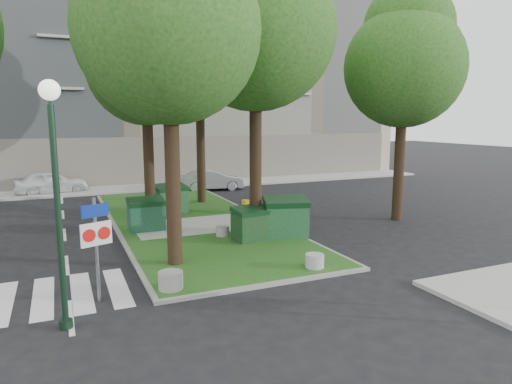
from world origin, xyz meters
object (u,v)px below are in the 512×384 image
dumpster_d (286,217)px  car_white (52,182)px  dumpster_a (146,214)px  litter_bin (246,207)px  car_silver (212,180)px  tree_street_right (405,56)px  tree_median_far (200,38)px  tree_median_near_right (257,14)px  bollard_right (315,261)px  dumpster_b (170,199)px  tree_median_near_left (171,13)px  dumpster_c (252,224)px  bollard_left (171,280)px  bollard_mid (222,231)px  traffic_sign_pole (96,236)px  street_lamp (56,177)px  tree_median_mid (147,55)px

dumpster_d → car_white: 16.65m
dumpster_a → litter_bin: size_ratio=2.24×
car_silver → tree_street_right: bearing=-149.7°
tree_median_far → dumpster_d: size_ratio=6.45×
tree_street_right → dumpster_d: bearing=-170.3°
tree_median_near_right → litter_bin: size_ratio=18.59×
tree_median_far → bollard_right: tree_median_far is taller
dumpster_b → dumpster_d: bearing=-74.4°
tree_median_near_right → tree_median_near_left: bearing=-150.3°
dumpster_c → bollard_right: bearing=-90.4°
tree_street_right → tree_median_far: bearing=134.2°
tree_median_near_right → bollard_left: size_ratio=18.19×
tree_median_far → litter_bin: 8.74m
bollard_mid → traffic_sign_pole: size_ratio=0.19×
dumpster_c → street_lamp: size_ratio=0.27×
bollard_mid → dumpster_b: bearing=99.5°
litter_bin → bollard_right: bearing=-97.6°
litter_bin → traffic_sign_pole: (-7.02, -7.72, 1.23)m
dumpster_d → bollard_left: size_ratio=2.93×
dumpster_a → bollard_right: (3.68, -6.52, -0.42)m
tree_median_far → street_lamp: bearing=-118.6°
tree_median_mid → tree_median_far: 4.59m
litter_bin → street_lamp: size_ratio=0.12×
car_silver → street_lamp: bearing=158.6°
street_lamp → traffic_sign_pole: 2.18m
tree_median_far → bollard_mid: (-1.41, -7.06, -8.02)m
tree_median_near_right → dumpster_b: 9.18m
tree_median_mid → tree_street_right: (10.00, -4.00, 0.00)m
street_lamp → dumpster_c: bearing=36.5°
dumpster_c → litter_bin: 4.61m
tree_median_near_right → bollard_left: tree_median_near_right is taller
car_white → bollard_right: bearing=-165.4°
tree_median_mid → dumpster_c: size_ratio=7.07×
car_white → dumpster_a: bearing=-170.3°
tree_median_near_right → bollard_mid: bearing=160.0°
tree_street_right → traffic_sign_pole: bearing=-161.3°
dumpster_a → litter_bin: dumpster_a is taller
bollard_mid → bollard_left: bearing=-123.5°
dumpster_c → bollard_left: 5.20m
traffic_sign_pole → car_white: bearing=72.9°
tree_median_near_right → car_white: 17.36m
dumpster_d → car_silver: 12.19m
tree_street_right → traffic_sign_pole: size_ratio=3.91×
bollard_left → car_silver: bearing=68.3°
street_lamp → car_white: (-0.37, 19.20, -2.57)m
tree_median_near_left → dumpster_d: tree_median_near_left is taller
dumpster_d → bollard_mid: dumpster_d is taller
dumpster_c → bollard_mid: dumpster_c is taller
tree_median_near_left → litter_bin: tree_median_near_left is taller
tree_median_near_left → tree_median_near_right: 4.09m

